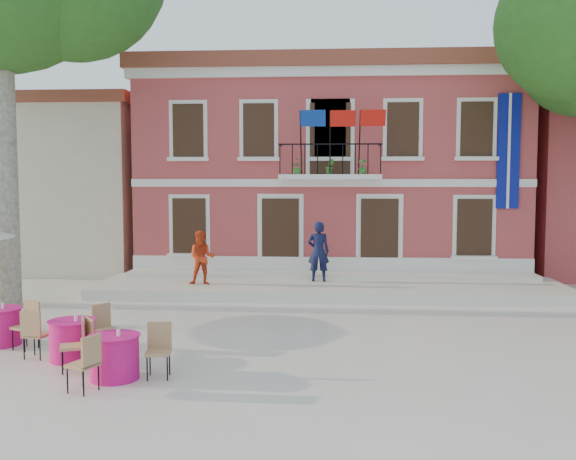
# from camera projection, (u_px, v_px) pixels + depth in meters

# --- Properties ---
(ground) EXTENTS (90.00, 90.00, 0.00)m
(ground) POSITION_uv_depth(u_px,v_px,m) (244.00, 326.00, 15.07)
(ground) COLOR beige
(ground) RESTS_ON ground
(main_building) EXTENTS (13.50, 9.59, 7.50)m
(main_building) POSITION_uv_depth(u_px,v_px,m) (330.00, 170.00, 24.56)
(main_building) COLOR #B13F41
(main_building) RESTS_ON ground
(neighbor_west) EXTENTS (9.40, 9.40, 6.40)m
(neighbor_west) POSITION_uv_depth(u_px,v_px,m) (51.00, 184.00, 26.38)
(neighbor_west) COLOR beige
(neighbor_west) RESTS_ON ground
(terrace) EXTENTS (14.00, 3.40, 0.30)m
(terrace) POSITION_uv_depth(u_px,v_px,m) (329.00, 288.00, 19.30)
(terrace) COLOR silver
(terrace) RESTS_ON ground
(pedestrian_navy) EXTENTS (0.68, 0.46, 1.84)m
(pedestrian_navy) POSITION_uv_depth(u_px,v_px,m) (318.00, 251.00, 19.59)
(pedestrian_navy) COLOR #0F1435
(pedestrian_navy) RESTS_ON terrace
(pedestrian_orange) EXTENTS (0.83, 0.67, 1.61)m
(pedestrian_orange) POSITION_uv_depth(u_px,v_px,m) (202.00, 258.00, 18.96)
(pedestrian_orange) COLOR red
(pedestrian_orange) RESTS_ON terrace
(cafe_table_0) EXTENTS (1.73, 1.86, 0.95)m
(cafe_table_0) POSITION_uv_depth(u_px,v_px,m) (72.00, 338.00, 12.18)
(cafe_table_0) COLOR #C61249
(cafe_table_0) RESTS_ON ground
(cafe_table_1) EXTENTS (1.73, 1.86, 0.95)m
(cafe_table_1) POSITION_uv_depth(u_px,v_px,m) (114.00, 355.00, 11.04)
(cafe_table_1) COLOR #C61249
(cafe_table_1) RESTS_ON ground
(cafe_table_2) EXTENTS (1.93, 1.15, 0.95)m
(cafe_table_2) POSITION_uv_depth(u_px,v_px,m) (0.00, 325.00, 13.30)
(cafe_table_2) COLOR #C61249
(cafe_table_2) RESTS_ON ground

